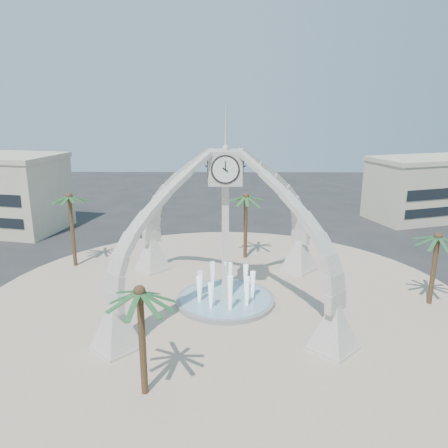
{
  "coord_description": "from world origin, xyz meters",
  "views": [
    {
      "loc": [
        0.2,
        -32.52,
        15.64
      ],
      "look_at": [
        -0.13,
        2.0,
        6.08
      ],
      "focal_mm": 35.0,
      "sensor_mm": 36.0,
      "label": 1
    }
  ],
  "objects_px": {
    "fountain": "(225,299)",
    "palm_west": "(69,197)",
    "palm_north": "(246,197)",
    "palm_south": "(140,293)",
    "palm_east": "(438,237)",
    "clock_tower": "(225,226)"
  },
  "relations": [
    {
      "from": "palm_west",
      "to": "palm_north",
      "type": "height_order",
      "value": "palm_west"
    },
    {
      "from": "palm_south",
      "to": "clock_tower",
      "type": "bearing_deg",
      "value": 69.17
    },
    {
      "from": "palm_east",
      "to": "palm_west",
      "type": "height_order",
      "value": "palm_west"
    },
    {
      "from": "palm_east",
      "to": "palm_south",
      "type": "height_order",
      "value": "palm_south"
    },
    {
      "from": "fountain",
      "to": "palm_north",
      "type": "xyz_separation_m",
      "value": [
        2.01,
        10.68,
        6.22
      ]
    },
    {
      "from": "fountain",
      "to": "palm_south",
      "type": "relative_size",
      "value": 1.15
    },
    {
      "from": "fountain",
      "to": "palm_north",
      "type": "distance_m",
      "value": 12.52
    },
    {
      "from": "palm_west",
      "to": "palm_south",
      "type": "xyz_separation_m",
      "value": [
        10.58,
        -19.75,
        -0.88
      ]
    },
    {
      "from": "palm_west",
      "to": "palm_north",
      "type": "distance_m",
      "value": 17.19
    },
    {
      "from": "clock_tower",
      "to": "palm_east",
      "type": "height_order",
      "value": "clock_tower"
    },
    {
      "from": "clock_tower",
      "to": "fountain",
      "type": "height_order",
      "value": "clock_tower"
    },
    {
      "from": "palm_north",
      "to": "fountain",
      "type": "bearing_deg",
      "value": -100.64
    },
    {
      "from": "palm_north",
      "to": "palm_east",
      "type": "bearing_deg",
      "value": -36.66
    },
    {
      "from": "fountain",
      "to": "palm_west",
      "type": "xyz_separation_m",
      "value": [
        -14.99,
        8.16,
        6.68
      ]
    },
    {
      "from": "palm_south",
      "to": "palm_east",
      "type": "bearing_deg",
      "value": 28.82
    },
    {
      "from": "palm_west",
      "to": "palm_north",
      "type": "bearing_deg",
      "value": 8.45
    },
    {
      "from": "fountain",
      "to": "palm_east",
      "type": "height_order",
      "value": "palm_east"
    },
    {
      "from": "palm_north",
      "to": "palm_south",
      "type": "bearing_deg",
      "value": -106.08
    },
    {
      "from": "palm_west",
      "to": "palm_south",
      "type": "distance_m",
      "value": 22.42
    },
    {
      "from": "palm_south",
      "to": "palm_north",
      "type": "bearing_deg",
      "value": 73.92
    },
    {
      "from": "palm_east",
      "to": "palm_north",
      "type": "height_order",
      "value": "palm_north"
    },
    {
      "from": "clock_tower",
      "to": "palm_east",
      "type": "relative_size",
      "value": 2.78
    }
  ]
}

